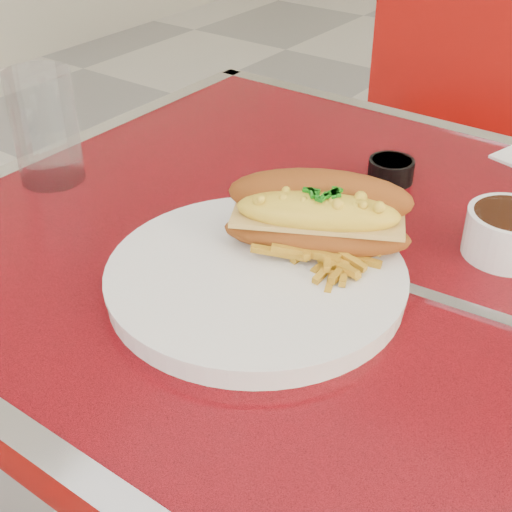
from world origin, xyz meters
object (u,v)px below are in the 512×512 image
Objects in this scene: mac_hoagie at (318,214)px; water_tumbler at (45,127)px; gravy_ramekin at (508,232)px; dinner_plate at (256,278)px; fork at (331,282)px; diner_table at (427,396)px; sauce_cup_left at (391,169)px.

water_tumbler reaches higher than mac_hoagie.
dinner_plate is at bearing -130.56° from gravy_ramekin.
fork is 1.45× the size of gravy_ramekin.
gravy_ramekin is (0.11, 0.19, 0.01)m from fork.
mac_hoagie reaches higher than fork.
gravy_ramekin is at bearing 12.51° from mac_hoagie.
dinner_plate is 3.77× the size of gravy_ramekin.
dinner_plate is 1.76× the size of mac_hoagie.
gravy_ramekin is 0.59m from water_tumbler.
diner_table is at bearing -52.39° from fork.
diner_table is at bearing -48.54° from sauce_cup_left.
fork is at bearing -74.97° from sauce_cup_left.
sauce_cup_left is at bearing 35.53° from water_tumbler.
water_tumbler is (-0.44, 0.01, 0.05)m from fork.
water_tumbler is at bearing 78.67° from fork.
dinner_plate is 0.08m from fork.
water_tumbler is (-0.53, -0.08, 0.24)m from diner_table.
diner_table is 5.51× the size of mac_hoagie.
water_tumbler reaches higher than fork.
water_tumbler is (-0.37, -0.26, 0.06)m from sauce_cup_left.
diner_table is at bearing -10.64° from mac_hoagie.
fork is at bearing -1.71° from water_tumbler.
water_tumbler reaches higher than gravy_ramekin.
mac_hoagie reaches higher than dinner_plate.
gravy_ramekin is at bearing 49.44° from dinner_plate.
sauce_cup_left is at bearing 5.41° from fork.
diner_table is 8.31× the size of water_tumbler.
gravy_ramekin is 1.37× the size of sauce_cup_left.
sauce_cup_left is 0.51× the size of water_tumbler.
water_tumbler reaches higher than dinner_plate.
mac_hoagie is (-0.14, -0.04, 0.22)m from diner_table.
fork is 1.99× the size of sauce_cup_left.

